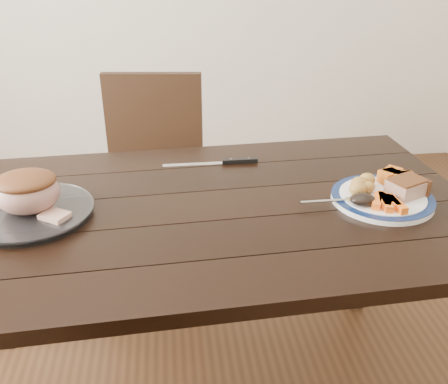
{
  "coord_description": "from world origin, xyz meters",
  "views": [
    {
      "loc": [
        -0.06,
        -1.24,
        1.43
      ],
      "look_at": [
        0.08,
        -0.02,
        0.8
      ],
      "focal_mm": 40.0,
      "sensor_mm": 36.0,
      "label": 1
    }
  ],
  "objects": [
    {
      "name": "dining_table",
      "position": [
        0.0,
        0.0,
        0.66
      ],
      "size": [
        1.64,
        0.98,
        0.75
      ],
      "rotation": [
        0.0,
        0.0,
        0.05
      ],
      "color": "black",
      "rests_on": "ground"
    },
    {
      "name": "dinner_plate",
      "position": [
        0.54,
        -0.03,
        0.76
      ],
      "size": [
        0.29,
        0.29,
        0.02
      ],
      "primitive_type": "cylinder",
      "color": "white",
      "rests_on": "dining_table"
    },
    {
      "name": "pumpkin_wedges",
      "position": [
        0.61,
        0.04,
        0.79
      ],
      "size": [
        0.1,
        0.1,
        0.04
      ],
      "color": "orange",
      "rests_on": "dinner_plate"
    },
    {
      "name": "carrot_batons",
      "position": [
        0.52,
        -0.1,
        0.78
      ],
      "size": [
        0.09,
        0.11,
        0.02
      ],
      "color": "orange",
      "rests_on": "dinner_plate"
    },
    {
      "name": "plate_rim",
      "position": [
        0.54,
        -0.03,
        0.77
      ],
      "size": [
        0.29,
        0.29,
        0.02
      ],
      "primitive_type": "torus",
      "color": "#0D1E45",
      "rests_on": "dinner_plate"
    },
    {
      "name": "roasted_potatoes",
      "position": [
        0.49,
        -0.0,
        0.79
      ],
      "size": [
        0.1,
        0.1,
        0.04
      ],
      "color": "gold",
      "rests_on": "dinner_plate"
    },
    {
      "name": "pork_slice",
      "position": [
        0.6,
        -0.04,
        0.79
      ],
      "size": [
        0.12,
        0.11,
        0.04
      ],
      "primitive_type": "cube",
      "rotation": [
        0.0,
        0.0,
        0.41
      ],
      "color": "tan",
      "rests_on": "dinner_plate"
    },
    {
      "name": "cut_slice",
      "position": [
        -0.37,
        -0.06,
        0.78
      ],
      "size": [
        0.09,
        0.08,
        0.02
      ],
      "primitive_type": "cube",
      "rotation": [
        0.0,
        0.0,
        -0.58
      ],
      "color": "tan",
      "rests_on": "serving_platter"
    },
    {
      "name": "fork",
      "position": [
        0.39,
        -0.05,
        0.77
      ],
      "size": [
        0.18,
        0.03,
        0.0
      ],
      "rotation": [
        0.0,
        0.0,
        0.01
      ],
      "color": "silver",
      "rests_on": "dinner_plate"
    },
    {
      "name": "roast_joint",
      "position": [
        -0.45,
        -0.01,
        0.82
      ],
      "size": [
        0.17,
        0.15,
        0.11
      ],
      "primitive_type": "ellipsoid",
      "color": "tan",
      "rests_on": "serving_platter"
    },
    {
      "name": "dark_mushroom",
      "position": [
        0.46,
        -0.08,
        0.79
      ],
      "size": [
        0.07,
        0.05,
        0.03
      ],
      "primitive_type": "ellipsoid",
      "color": "black",
      "rests_on": "dinner_plate"
    },
    {
      "name": "chair_far",
      "position": [
        -0.14,
        0.74,
        0.52
      ],
      "size": [
        0.47,
        0.48,
        0.93
      ],
      "rotation": [
        0.0,
        0.0,
        3.02
      ],
      "color": "black",
      "rests_on": "ground"
    },
    {
      "name": "carving_knife",
      "position": [
        0.13,
        0.29,
        0.76
      ],
      "size": [
        0.32,
        0.02,
        0.01
      ],
      "rotation": [
        0.0,
        0.0,
        -0.0
      ],
      "color": "silver",
      "rests_on": "dining_table"
    },
    {
      "name": "serving_platter",
      "position": [
        -0.45,
        -0.01,
        0.76
      ],
      "size": [
        0.33,
        0.33,
        0.02
      ],
      "primitive_type": "cylinder",
      "color": "white",
      "rests_on": "dining_table"
    }
  ]
}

